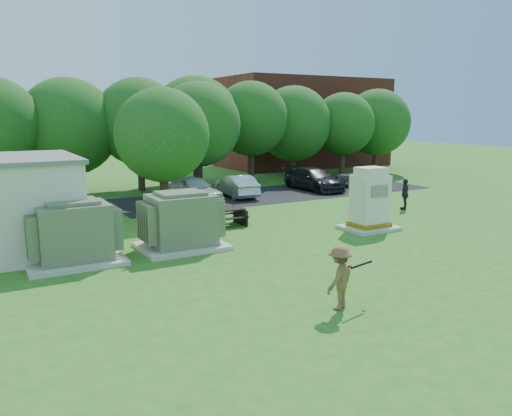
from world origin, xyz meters
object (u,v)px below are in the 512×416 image
generator_cabinet (370,203)px  car_silver_a (237,186)px  picnic_table (225,216)px  person_by_generator (368,203)px  car_dark (314,179)px  car_silver_b (360,178)px  batter (340,278)px  person_walking_right (405,194)px  car_white (193,189)px  transformer_left (74,234)px  transformer_right (181,222)px

generator_cabinet → car_silver_a: bearing=95.2°
picnic_table → person_by_generator: bearing=-18.9°
car_dark → car_silver_b: bearing=-11.1°
car_silver_a → car_dark: bearing=-175.6°
batter → car_silver_b: 21.60m
person_walking_right → car_dark: 7.70m
car_white → car_silver_b: car_white is taller
person_by_generator → car_silver_b: (6.71, 8.23, -0.21)m
picnic_table → car_dark: size_ratio=0.36×
car_silver_b → person_by_generator: bearing=54.1°
car_dark → car_silver_b: car_dark is taller
person_walking_right → car_silver_a: 9.57m
car_white → car_dark: (8.51, 0.53, -0.04)m
picnic_table → person_walking_right: person_walking_right is taller
car_silver_a → picnic_table: bearing=64.2°
transformer_left → picnic_table: 7.14m
car_white → car_silver_b: 11.91m
generator_cabinet → picnic_table: bearing=144.3°
person_walking_right → car_white: person_walking_right is taller
transformer_left → person_by_generator: 12.88m
car_dark → person_by_generator: bearing=-112.9°
transformer_right → person_walking_right: transformer_right is taller
transformer_left → person_by_generator: bearing=1.7°
person_by_generator → car_white: 9.74m
transformer_left → car_silver_b: (19.59, 8.62, -0.37)m
picnic_table → car_silver_b: (12.92, 6.11, 0.14)m
batter → generator_cabinet: bearing=-161.7°
transformer_left → generator_cabinet: 11.68m
person_walking_right → car_silver_a: person_walking_right is taller
transformer_right → generator_cabinet: generator_cabinet is taller
car_dark → car_silver_b: (3.39, -0.54, -0.09)m
transformer_right → person_walking_right: size_ratio=1.90×
picnic_table → car_silver_a: (4.03, 6.72, 0.19)m
generator_cabinet → car_silver_a: generator_cabinet is taller
picnic_table → car_white: 6.21m
batter → car_silver_b: bearing=-157.5°
person_by_generator → person_walking_right: bearing=-138.8°
batter → person_by_generator: size_ratio=1.00×
car_white → car_silver_a: car_white is taller
car_silver_a → car_silver_b: car_silver_a is taller
transformer_left → picnic_table: transformer_left is taller
transformer_left → person_by_generator: size_ratio=1.86×
transformer_right → person_by_generator: size_ratio=1.86×
person_walking_right → car_silver_a: size_ratio=0.40×
car_white → person_by_generator: bearing=-64.9°
person_by_generator → picnic_table: bearing=4.8°
generator_cabinet → car_dark: bearing=65.9°
person_by_generator → car_silver_b: bearing=-105.5°
generator_cabinet → person_walking_right: bearing=28.5°
person_walking_right → car_white: bearing=-91.6°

